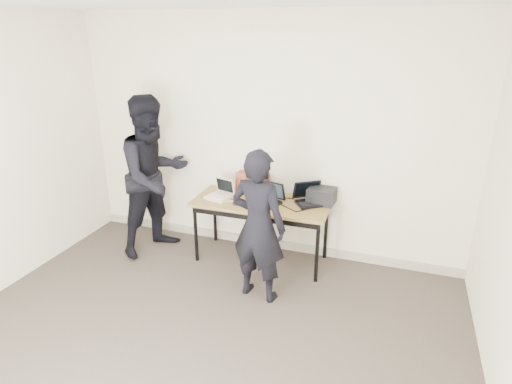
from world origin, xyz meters
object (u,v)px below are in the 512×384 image
at_px(leather_satchel, 253,183).
at_px(person_typist, 258,226).
at_px(laptop_right, 309,198).
at_px(equipment_box, 322,196).
at_px(laptop_beige, 220,194).
at_px(laptop_center, 269,198).
at_px(person_observer, 154,176).
at_px(desk, 261,207).

xyz_separation_m(leather_satchel, person_typist, (0.38, -0.90, -0.09)).
relative_size(laptop_right, leather_satchel, 1.17).
relative_size(laptop_right, equipment_box, 1.47).
bearing_deg(laptop_beige, laptop_center, 20.27).
bearing_deg(laptop_right, person_observer, 154.58).
bearing_deg(leather_satchel, laptop_beige, -137.81).
bearing_deg(laptop_center, equipment_box, 34.90).
height_order(person_typist, person_observer, person_observer).
bearing_deg(leather_satchel, laptop_center, -38.74).
height_order(equipment_box, person_typist, person_typist).
bearing_deg(laptop_beige, equipment_box, 27.33).
height_order(desk, leather_satchel, leather_satchel).
distance_m(laptop_beige, laptop_center, 0.56).
xyz_separation_m(person_typist, person_observer, (-1.44, 0.54, 0.17)).
relative_size(person_typist, person_observer, 0.82).
relative_size(laptop_beige, laptop_center, 0.88).
bearing_deg(person_observer, laptop_beige, -58.00).
bearing_deg(laptop_beige, laptop_right, 26.24).
distance_m(laptop_right, leather_satchel, 0.70).
bearing_deg(person_observer, equipment_box, -55.69).
bearing_deg(laptop_center, person_typist, -64.03).
height_order(desk, equipment_box, equipment_box).
bearing_deg(laptop_center, desk, -156.22).
distance_m(laptop_beige, person_observer, 0.79).
distance_m(laptop_center, person_observer, 1.34).
xyz_separation_m(equipment_box, person_observer, (-1.87, -0.33, 0.12)).
relative_size(desk, laptop_right, 3.57).
distance_m(desk, leather_satchel, 0.34).
distance_m(laptop_right, person_typist, 0.88).
distance_m(leather_satchel, person_typist, 0.98).
xyz_separation_m(desk, laptop_beige, (-0.47, -0.03, 0.10)).
distance_m(laptop_beige, leather_satchel, 0.40).
relative_size(laptop_beige, equipment_box, 1.10).
relative_size(laptop_center, laptop_right, 0.84).
height_order(laptop_center, leather_satchel, leather_satchel).
relative_size(laptop_center, person_observer, 0.19).
height_order(laptop_right, equipment_box, laptop_right).
bearing_deg(leather_satchel, person_observer, -160.41).
bearing_deg(laptop_center, laptop_beige, -159.02).
relative_size(equipment_box, person_typist, 0.19).
bearing_deg(person_typist, desk, -64.64).
distance_m(laptop_right, equipment_box, 0.13).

